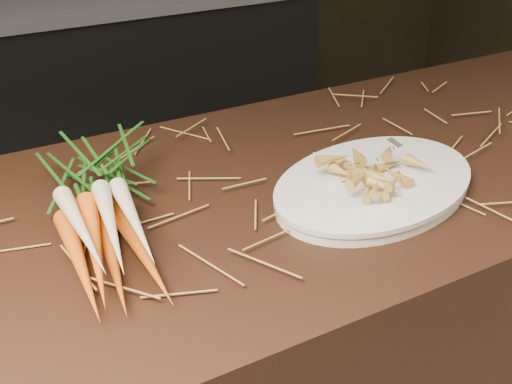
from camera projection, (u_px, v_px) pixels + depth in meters
main_counter at (261, 382)px, 1.30m from camera, size 2.40×0.70×0.90m
back_counter at (111, 90)px, 2.87m from camera, size 1.82×0.62×0.84m
straw_bedding at (262, 184)px, 1.08m from camera, size 1.40×0.60×0.02m
root_veg_bunch at (94, 194)px, 0.98m from camera, size 0.20×0.48×0.09m
serving_platter at (374, 186)px, 1.07m from camera, size 0.45×0.36×0.02m
roasted_veg_heap at (376, 169)px, 1.05m from camera, size 0.22×0.19×0.04m
serving_fork at (430, 157)px, 1.13m from camera, size 0.03×0.15×0.00m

